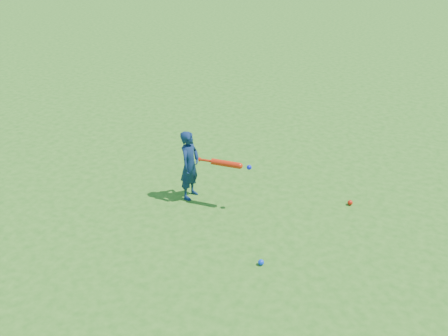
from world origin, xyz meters
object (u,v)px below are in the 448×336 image
at_px(child, 190,165).
at_px(ground_ball_blue, 261,262).
at_px(ground_ball_red, 350,203).
at_px(bat_swing, 228,164).

xyz_separation_m(child, ground_ball_blue, (1.46, -1.01, -0.46)).
height_order(child, ground_ball_red, child).
height_order(child, bat_swing, child).
bearing_deg(bat_swing, child, 175.36).
relative_size(child, bat_swing, 1.36).
distance_m(child, ground_ball_red, 2.27).
height_order(child, ground_ball_blue, child).
bearing_deg(ground_ball_blue, bat_swing, 130.92).
xyz_separation_m(ground_ball_blue, bat_swing, (-0.88, 1.02, 0.60)).
distance_m(child, ground_ball_blue, 1.83).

